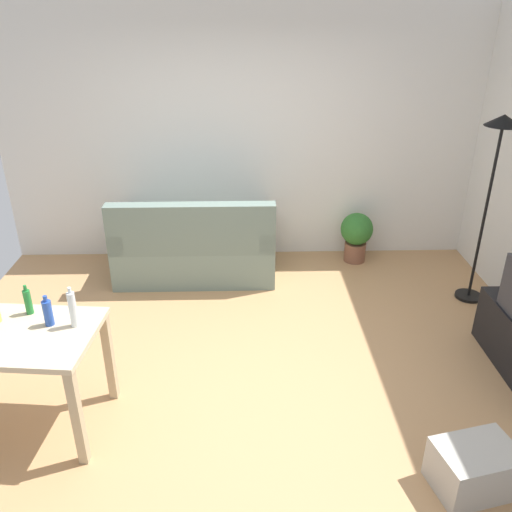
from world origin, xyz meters
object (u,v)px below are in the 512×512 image
Objects in this scene: potted_plant at (356,234)px; bottle_green at (28,301)px; desk at (5,346)px; storage_box at (474,468)px; bottle_blue at (48,312)px; torchiere_lamp at (496,160)px; bottle_clear at (73,309)px; couch at (195,249)px.

bottle_green is (-2.74, -2.27, 0.52)m from potted_plant.
desk is 2.63× the size of storage_box.
bottle_blue is (-2.66, 0.71, 0.70)m from storage_box.
storage_box is 3.05m from bottle_green.
desk is at bearing -156.87° from torchiere_lamp.
bottle_blue reaches higher than desk.
bottle_clear reaches higher than potted_plant.
couch is at bearing 69.77° from bottle_blue.
couch is at bearing 74.12° from bottle_clear.
storage_box is at bearing -16.81° from bottle_green.
desk is 0.32m from bottle_green.
torchiere_lamp reaches higher than potted_plant.
storage_box is (0.10, -3.13, -0.18)m from potted_plant.
torchiere_lamp is 6.32× the size of bottle_clear.
potted_plant is at bearing 43.40° from bottle_blue.
bottle_clear is (-3.37, -1.57, -0.53)m from torchiere_lamp.
bottle_blue is (-0.78, -2.11, 0.54)m from couch.
bottle_green is at bearing 163.19° from storage_box.
potted_plant is at bearing 39.69° from bottle_green.
desk is (-1.06, -2.19, 0.34)m from couch.
couch is at bearing -170.06° from potted_plant.
torchiere_lamp is at bearing -41.32° from potted_plant.
desk is at bearing -114.95° from bottle_green.
desk is at bearing 64.10° from couch.
torchiere_lamp is 2.74m from storage_box.
couch is 1.31× the size of desk.
desk is 0.52m from bottle_clear.
couch is 3.45× the size of storage_box.
bottle_green is 0.76× the size of bottle_clear.
bottle_green is (-2.84, 0.86, 0.70)m from storage_box.
bottle_green is at bearing 70.67° from desk.
potted_plant is (-0.98, 0.86, -1.08)m from torchiere_lamp.
desk is 5.82× the size of bottle_blue.
torchiere_lamp reaches higher than bottle_green.
torchiere_lamp is 3.18× the size of potted_plant.
storage_box is at bearing -6.47° from desk.
bottle_clear reaches higher than bottle_blue.
storage_box is at bearing -111.25° from torchiere_lamp.
bottle_clear is (-0.60, -2.12, 0.58)m from couch.
bottle_clear is at bearing -5.90° from bottle_blue.
potted_plant is 3.60m from bottle_green.
bottle_blue is at bearing -136.60° from potted_plant.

